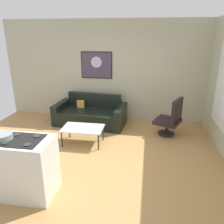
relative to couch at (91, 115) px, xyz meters
name	(u,v)px	position (x,y,z in m)	size (l,w,h in m)	color
ground	(95,159)	(0.54, -1.81, -0.29)	(6.40, 6.40, 0.04)	#B0824A
back_wall	(113,71)	(0.54, 0.62, 1.13)	(6.40, 0.05, 2.80)	#B4B195
couch	(91,115)	(0.00, 0.00, 0.00)	(2.00, 1.12, 0.79)	black
coffee_table	(83,129)	(0.13, -1.21, 0.09)	(0.93, 0.60, 0.39)	silver
armchair	(171,119)	(2.14, -0.45, 0.18)	(0.75, 0.76, 0.96)	black
kitchen_counter	(11,166)	(-0.50, -3.00, 0.20)	(1.36, 0.60, 0.96)	silver
mixing_bowl	(3,137)	(-0.54, -3.03, 0.71)	(0.29, 0.29, 0.10)	gray
wall_painting	(97,65)	(0.07, 0.57, 1.30)	(0.90, 0.03, 0.76)	black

